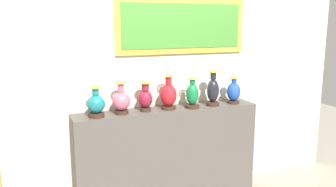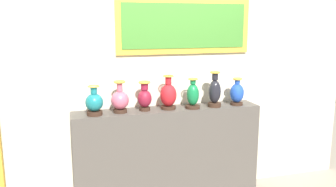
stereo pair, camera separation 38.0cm
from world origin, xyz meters
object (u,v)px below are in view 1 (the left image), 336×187
at_px(vase_crimson, 168,95).
at_px(vase_teal, 96,105).
at_px(vase_onyx, 213,91).
at_px(vase_rose, 121,101).
at_px(vase_sapphire, 234,92).
at_px(vase_emerald, 192,95).
at_px(vase_burgundy, 145,98).

bearing_deg(vase_crimson, vase_teal, -177.23).
height_order(vase_teal, vase_onyx, vase_onyx).
relative_size(vase_rose, vase_sapphire, 1.08).
bearing_deg(vase_emerald, vase_crimson, 170.44).
height_order(vase_rose, vase_sapphire, vase_rose).
distance_m(vase_onyx, vase_sapphire, 0.28).
height_order(vase_onyx, vase_sapphire, vase_onyx).
xyz_separation_m(vase_rose, vase_onyx, (1.04, -0.04, 0.03)).
height_order(vase_burgundy, vase_emerald, vase_emerald).
relative_size(vase_rose, vase_crimson, 0.91).
height_order(vase_rose, vase_crimson, vase_crimson).
xyz_separation_m(vase_teal, vase_emerald, (1.04, -0.01, 0.02)).
distance_m(vase_teal, vase_emerald, 1.04).
relative_size(vase_emerald, vase_onyx, 0.83).
distance_m(vase_emerald, vase_onyx, 0.26).
xyz_separation_m(vase_teal, vase_sapphire, (1.57, 0.01, 0.01)).
bearing_deg(vase_onyx, vase_sapphire, 1.56).
distance_m(vase_burgundy, vase_sapphire, 1.05).
relative_size(vase_teal, vase_sapphire, 0.97).
bearing_deg(vase_onyx, vase_emerald, -178.77).
bearing_deg(vase_sapphire, vase_crimson, 177.75).
bearing_deg(vase_teal, vase_onyx, -0.04).
bearing_deg(vase_onyx, vase_crimson, 175.74).
relative_size(vase_teal, vase_rose, 0.90).
height_order(vase_teal, vase_crimson, vase_crimson).
bearing_deg(vase_teal, vase_emerald, -0.35).
height_order(vase_crimson, vase_sapphire, vase_crimson).
bearing_deg(vase_emerald, vase_burgundy, 174.55).
xyz_separation_m(vase_teal, vase_onyx, (1.30, -0.00, 0.04)).
height_order(vase_rose, vase_burgundy, vase_rose).
height_order(vase_burgundy, vase_crimson, vase_crimson).
xyz_separation_m(vase_teal, vase_rose, (0.26, 0.04, 0.01)).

